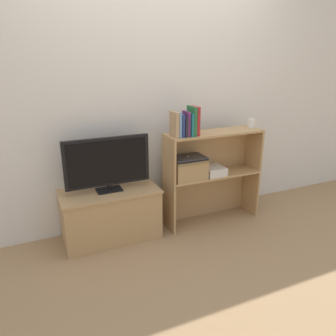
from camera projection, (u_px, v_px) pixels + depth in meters
ground_plane at (174, 235)px, 3.07m from camera, size 16.00×16.00×0.00m
wall_back at (154, 100)px, 3.07m from camera, size 10.00×0.05×2.40m
tv_stand at (111, 214)px, 2.96m from camera, size 0.87×0.44×0.47m
tv at (107, 163)px, 2.81m from camera, size 0.74×0.14×0.48m
bookshelf_lower_tier at (209, 189)px, 3.33m from camera, size 0.96×0.28×0.50m
bookshelf_upper_tier at (211, 146)px, 3.18m from camera, size 0.96×0.28×0.42m
book_tan at (174, 124)px, 2.84m from camera, size 0.03×0.15×0.22m
book_skyblue at (178, 125)px, 2.86m from camera, size 0.02×0.13×0.21m
book_navy at (181, 125)px, 2.87m from camera, size 0.03×0.13×0.20m
book_charcoal at (183, 126)px, 2.88m from camera, size 0.02×0.14×0.17m
book_plum at (186, 124)px, 2.89m from camera, size 0.02×0.12×0.22m
book_teal at (189, 124)px, 2.90m from camera, size 0.02×0.16×0.20m
book_forest at (192, 121)px, 2.90m from camera, size 0.03×0.15×0.26m
book_crimson at (195, 121)px, 2.92m from camera, size 0.03×0.14×0.26m
baby_monitor at (251, 123)px, 3.23m from camera, size 0.05×0.04×0.12m
storage_basket_left at (188, 167)px, 3.06m from camera, size 0.32×0.25×0.19m
laptop at (188, 158)px, 3.03m from camera, size 0.32×0.21×0.02m
magazine_stack at (213, 170)px, 3.19m from camera, size 0.20×0.24×0.08m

